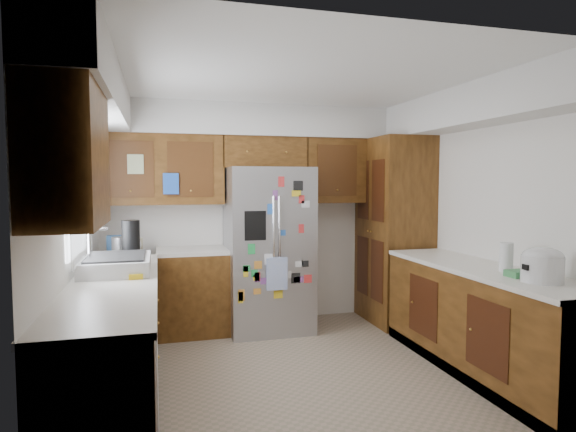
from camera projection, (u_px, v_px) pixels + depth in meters
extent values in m
plane|color=tan|center=(299.00, 369.00, 4.22)|extent=(3.60, 3.60, 0.00)
cube|color=white|center=(261.00, 215.00, 5.67)|extent=(3.60, 0.04, 2.50)
cube|color=white|center=(73.00, 233.00, 3.66)|extent=(0.04, 3.20, 2.50)
cube|color=white|center=(479.00, 223.00, 4.60)|extent=(0.04, 3.20, 2.50)
cube|color=white|center=(383.00, 255.00, 2.59)|extent=(3.60, 0.04, 2.50)
cube|color=white|center=(299.00, 79.00, 4.04)|extent=(3.60, 3.20, 0.02)
cube|color=silver|center=(264.00, 121.00, 5.41)|extent=(3.60, 0.38, 0.35)
cube|color=silver|center=(96.00, 92.00, 3.64)|extent=(0.38, 3.20, 0.35)
cube|color=silver|center=(465.00, 109.00, 4.48)|extent=(0.38, 3.20, 0.35)
cube|color=#3C230B|center=(161.00, 170.00, 5.18)|extent=(1.33, 0.34, 0.75)
cube|color=#3C230B|center=(356.00, 171.00, 5.77)|extent=(1.33, 0.34, 0.75)
cube|color=#3C230B|center=(68.00, 157.00, 2.56)|extent=(0.34, 0.85, 0.75)
cube|color=white|center=(75.00, 187.00, 3.74)|extent=(0.02, 0.90, 1.05)
cube|color=white|center=(81.00, 187.00, 3.75)|extent=(0.01, 1.02, 1.15)
cube|color=blue|center=(171.00, 184.00, 5.03)|extent=(0.16, 0.02, 0.22)
cube|color=beige|center=(135.00, 164.00, 4.92)|extent=(0.16, 0.02, 0.20)
cube|color=#3C230B|center=(114.00, 347.00, 3.51)|extent=(0.60, 2.60, 0.88)
cube|color=#3C230B|center=(192.00, 293.00, 5.23)|extent=(0.75, 0.60, 0.88)
cube|color=white|center=(112.00, 285.00, 3.48)|extent=(0.63, 2.60, 0.04)
cube|color=white|center=(192.00, 251.00, 5.19)|extent=(0.75, 0.60, 0.04)
cube|color=black|center=(115.00, 399.00, 3.54)|extent=(0.60, 2.60, 0.10)
cube|color=silver|center=(157.00, 387.00, 2.77)|extent=(0.01, 0.58, 0.80)
cube|color=#3C230B|center=(482.00, 322.00, 4.12)|extent=(0.60, 2.25, 0.88)
cube|color=white|center=(484.00, 269.00, 4.09)|extent=(0.63, 2.25, 0.04)
cube|color=black|center=(481.00, 367.00, 4.15)|extent=(0.60, 2.25, 0.10)
cube|color=#3C230B|center=(394.00, 230.00, 5.64)|extent=(0.60, 0.90, 2.15)
cube|color=#A8A9AE|center=(268.00, 249.00, 5.32)|extent=(0.90, 0.75, 1.80)
cylinder|color=silver|center=(274.00, 240.00, 4.92)|extent=(0.02, 0.02, 0.90)
cylinder|color=silver|center=(279.00, 240.00, 4.94)|extent=(0.02, 0.02, 0.90)
cube|color=black|center=(255.00, 226.00, 4.87)|extent=(0.22, 0.01, 0.30)
cube|color=white|center=(277.00, 274.00, 4.94)|extent=(0.22, 0.01, 0.34)
cube|color=white|center=(270.00, 259.00, 4.93)|extent=(0.11, 0.00, 0.11)
cube|color=green|center=(252.00, 249.00, 4.88)|extent=(0.07, 0.00, 0.11)
cube|color=green|center=(255.00, 273.00, 4.90)|extent=(0.07, 0.00, 0.08)
cube|color=orange|center=(257.00, 291.00, 4.92)|extent=(0.08, 0.00, 0.06)
cube|color=#8C4C99|center=(264.00, 281.00, 4.93)|extent=(0.07, 0.00, 0.07)
cube|color=black|center=(298.00, 186.00, 4.96)|extent=(0.10, 0.00, 0.10)
cube|color=red|center=(301.00, 229.00, 5.00)|extent=(0.06, 0.00, 0.09)
cube|color=orange|center=(242.00, 295.00, 4.88)|extent=(0.07, 0.00, 0.12)
cube|color=yellow|center=(278.00, 294.00, 4.98)|extent=(0.10, 0.00, 0.08)
cube|color=red|center=(257.00, 277.00, 4.91)|extent=(0.06, 0.00, 0.09)
cube|color=red|center=(308.00, 279.00, 5.06)|extent=(0.09, 0.00, 0.09)
cube|color=#8C4C99|center=(257.00, 277.00, 4.91)|extent=(0.05, 0.00, 0.10)
cube|color=white|center=(288.00, 275.00, 5.00)|extent=(0.08, 0.00, 0.08)
cube|color=#8C4C99|center=(298.00, 280.00, 5.03)|extent=(0.11, 0.00, 0.06)
cube|color=yellow|center=(256.00, 278.00, 4.91)|extent=(0.06, 0.00, 0.06)
cube|color=green|center=(247.00, 269.00, 4.88)|extent=(0.07, 0.00, 0.07)
cube|color=orange|center=(258.00, 265.00, 4.91)|extent=(0.08, 0.00, 0.08)
cube|color=black|center=(296.00, 278.00, 5.02)|extent=(0.10, 0.00, 0.11)
cube|color=yellow|center=(241.00, 297.00, 4.88)|extent=(0.05, 0.00, 0.12)
cube|color=yellow|center=(296.00, 193.00, 4.96)|extent=(0.10, 0.00, 0.06)
cube|color=white|center=(299.00, 264.00, 5.02)|extent=(0.08, 0.00, 0.06)
cube|color=red|center=(281.00, 182.00, 4.91)|extent=(0.06, 0.00, 0.11)
cube|color=black|center=(305.00, 264.00, 5.04)|extent=(0.08, 0.00, 0.07)
cube|color=blue|center=(282.00, 233.00, 4.95)|extent=(0.08, 0.00, 0.06)
cube|color=white|center=(306.00, 204.00, 5.00)|extent=(0.09, 0.00, 0.07)
cube|color=black|center=(280.00, 266.00, 4.97)|extent=(0.07, 0.00, 0.11)
cube|color=yellow|center=(246.00, 271.00, 4.88)|extent=(0.05, 0.00, 0.11)
cube|color=red|center=(302.00, 199.00, 4.98)|extent=(0.06, 0.00, 0.08)
cube|color=#8C4C99|center=(275.00, 195.00, 4.90)|extent=(0.05, 0.00, 0.10)
cube|color=blue|center=(271.00, 209.00, 4.90)|extent=(0.08, 0.00, 0.11)
cube|color=#3C230B|center=(264.00, 153.00, 5.46)|extent=(0.96, 0.34, 0.35)
sphere|color=#2933AE|center=(233.00, 125.00, 5.32)|extent=(0.25, 0.25, 0.25)
cylinder|color=black|center=(278.00, 129.00, 5.45)|extent=(0.31, 0.31, 0.18)
ellipsoid|color=#333338|center=(278.00, 121.00, 5.45)|extent=(0.29, 0.29, 0.13)
cube|color=silver|center=(117.00, 265.00, 3.86)|extent=(0.52, 0.70, 0.12)
cube|color=black|center=(116.00, 257.00, 3.85)|extent=(0.44, 0.60, 0.02)
cylinder|color=silver|center=(89.00, 246.00, 3.79)|extent=(0.02, 0.02, 0.30)
cylinder|color=silver|center=(97.00, 229.00, 3.80)|extent=(0.16, 0.02, 0.02)
cube|color=yellow|center=(136.00, 275.00, 3.63)|extent=(0.10, 0.18, 0.04)
cube|color=black|center=(131.00, 257.00, 4.33)|extent=(0.18, 0.14, 0.10)
cylinder|color=black|center=(131.00, 236.00, 4.31)|extent=(0.16, 0.16, 0.28)
cylinder|color=#A8A9AE|center=(119.00, 247.00, 4.58)|extent=(0.14, 0.14, 0.20)
sphere|color=silver|center=(131.00, 245.00, 4.76)|extent=(0.20, 0.20, 0.20)
cube|color=#3F72B2|center=(114.00, 244.00, 4.89)|extent=(0.14, 0.10, 0.18)
cube|color=#BFB28C|center=(138.00, 245.00, 5.01)|extent=(0.10, 0.08, 0.14)
cylinder|color=silver|center=(124.00, 259.00, 4.17)|extent=(0.08, 0.08, 0.11)
cylinder|color=silver|center=(542.00, 269.00, 3.47)|extent=(0.29, 0.29, 0.19)
ellipsoid|color=silver|center=(543.00, 256.00, 3.46)|extent=(0.28, 0.28, 0.12)
cube|color=black|center=(527.00, 267.00, 3.43)|extent=(0.04, 0.06, 0.04)
cylinder|color=white|center=(506.00, 257.00, 3.86)|extent=(0.11, 0.11, 0.24)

